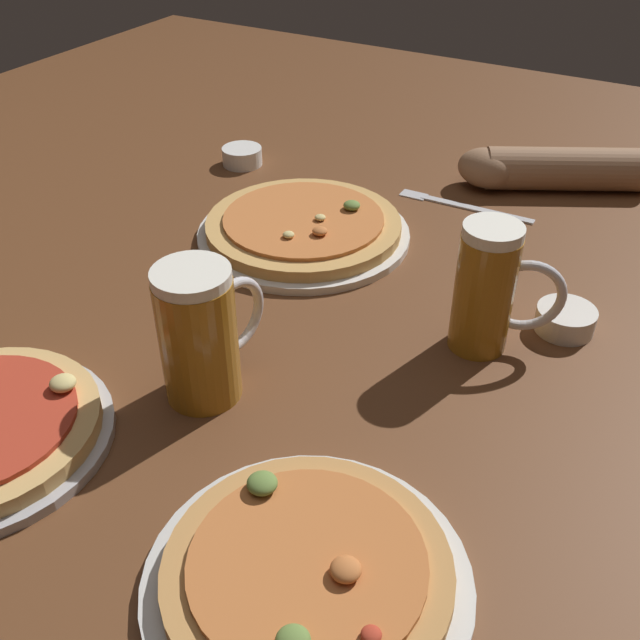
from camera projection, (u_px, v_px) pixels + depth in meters
name	position (u px, v px, depth m)	size (l,w,h in m)	color
ground_plane	(320.00, 342.00, 0.94)	(2.40, 2.40, 0.03)	brown
pizza_plate_far	(304.00, 228.00, 1.12)	(0.33, 0.33, 0.05)	silver
pizza_plate_side	(307.00, 575.00, 0.62)	(0.29, 0.29, 0.05)	silver
beer_mug_dark	(201.00, 334.00, 0.79)	(0.09, 0.15, 0.16)	#9E6619
beer_mug_amber	(489.00, 289.00, 0.86)	(0.13, 0.08, 0.17)	#9E6619
ramekin_sauce	(242.00, 156.00, 1.34)	(0.07, 0.07, 0.03)	white
ramekin_butter	(565.00, 319.00, 0.93)	(0.07, 0.07, 0.03)	silver
fork_left	(462.00, 205.00, 1.21)	(0.23, 0.03, 0.01)	silver
diner_arm	(545.00, 169.00, 1.25)	(0.31, 0.20, 0.07)	#936B4C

